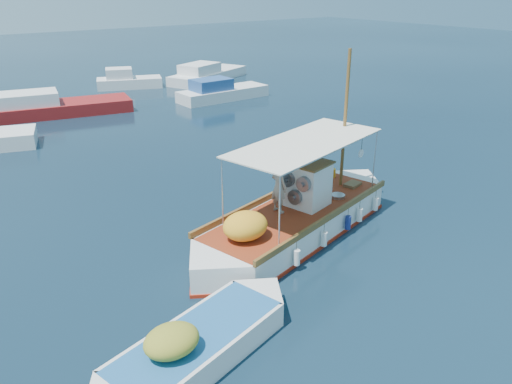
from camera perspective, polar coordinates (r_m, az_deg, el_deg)
ground at (r=17.82m, az=2.70°, el=-3.95°), size 160.00×160.00×0.00m
fishing_caique at (r=17.14m, az=4.62°, el=-3.12°), size 9.78×4.42×6.15m
dinghy at (r=12.04m, az=-6.85°, el=-17.31°), size 5.85×2.75×1.47m
bg_boat_n at (r=35.27m, az=-22.90°, el=8.81°), size 10.36×4.70×1.80m
bg_boat_ne at (r=37.31m, az=-4.05°, el=11.23°), size 6.88×2.37×1.80m
bg_boat_e at (r=44.78m, az=-5.66°, el=13.15°), size 8.72×5.71×1.80m
bg_boat_far_n at (r=42.82m, az=-14.48°, el=12.10°), size 5.46×3.67×1.80m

